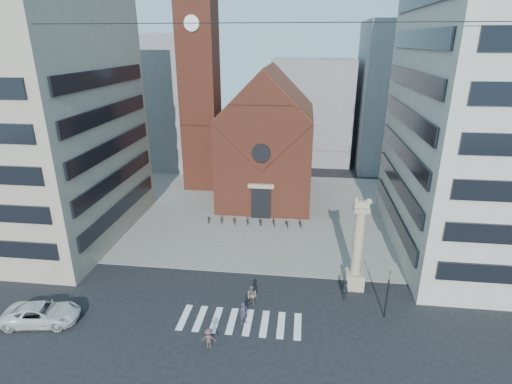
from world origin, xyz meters
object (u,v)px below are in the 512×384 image
traffic_light (387,293)px  pedestrian_0 (244,313)px  pedestrian_1 (252,296)px  pedestrian_2 (345,290)px  lion_column (357,253)px  white_car (42,314)px  scooter_0 (209,219)px

traffic_light → pedestrian_0: bearing=-169.2°
pedestrian_1 → pedestrian_2: size_ratio=0.99×
lion_column → pedestrian_1: bearing=-156.7°
white_car → pedestrian_1: size_ratio=3.04×
lion_column → pedestrian_1: lion_column is taller
scooter_0 → lion_column: bearing=-48.6°
lion_column → pedestrian_1: size_ratio=4.61×
traffic_light → white_car: bearing=-171.7°
pedestrian_1 → scooter_0: size_ratio=1.18×
lion_column → pedestrian_2: bearing=-116.5°
white_car → pedestrian_1: 16.65m
white_car → pedestrian_1: bearing=-84.3°
white_car → pedestrian_0: (15.79, 1.82, 0.14)m
scooter_0 → pedestrian_0: bearing=-80.8°
white_car → scooter_0: 21.64m
lion_column → scooter_0: bearing=143.8°
white_car → pedestrian_1: pedestrian_1 is taller
pedestrian_1 → lion_column: bearing=51.0°
pedestrian_0 → scooter_0: pedestrian_0 is taller
traffic_light → scooter_0: size_ratio=2.70×
pedestrian_2 → pedestrian_1: bearing=82.4°
white_car → lion_column: bearing=-81.1°
lion_column → pedestrian_0: 11.28m
pedestrian_2 → pedestrian_0: bearing=96.4°
lion_column → pedestrian_2: lion_column is taller
pedestrian_0 → pedestrian_1: (0.33, 2.33, 0.00)m
pedestrian_0 → pedestrian_2: 9.10m
traffic_light → pedestrian_1: traffic_light is taller
pedestrian_1 → scooter_0: (-7.44, 15.66, -0.47)m
white_car → scooter_0: (8.69, 19.81, -0.33)m
lion_column → white_car: bearing=-162.3°
white_car → pedestrian_0: size_ratio=3.05×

